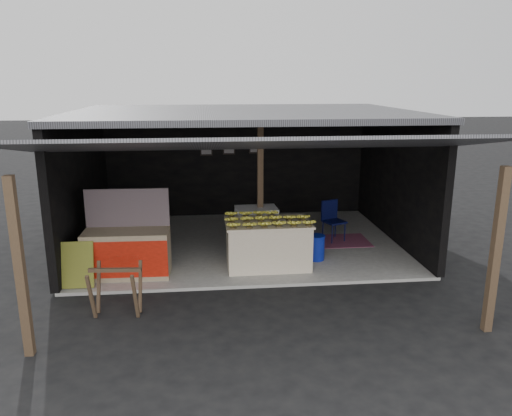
{
  "coord_description": "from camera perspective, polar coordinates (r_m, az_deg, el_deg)",
  "views": [
    {
      "loc": [
        -0.85,
        -8.31,
        3.66
      ],
      "look_at": [
        0.17,
        1.54,
        1.1
      ],
      "focal_mm": 35.0,
      "sensor_mm": 36.0,
      "label": 1
    }
  ],
  "objects": [
    {
      "name": "water_barrel",
      "position": [
        10.33,
        6.91,
        -4.58
      ],
      "size": [
        0.33,
        0.33,
        0.49
      ],
      "primitive_type": "cylinder",
      "color": "#0D1C91",
      "rests_on": "concrete_slab"
    },
    {
      "name": "banana_pile",
      "position": [
        9.68,
        1.39,
        -1.04
      ],
      "size": [
        1.54,
        0.93,
        0.18
      ],
      "primitive_type": null,
      "rotation": [
        0.0,
        0.0,
        0.01
      ],
      "color": "yellow",
      "rests_on": "banana_table"
    },
    {
      "name": "magenta_rug",
      "position": [
        11.61,
        9.09,
        -3.74
      ],
      "size": [
        1.5,
        1.0,
        0.01
      ],
      "primitive_type": "cube",
      "rotation": [
        0.0,
        0.0,
        -0.0
      ],
      "color": "maroon",
      "rests_on": "concrete_slab"
    },
    {
      "name": "green_signboard",
      "position": [
        9.44,
        -19.71,
        -6.14
      ],
      "size": [
        0.55,
        0.24,
        0.81
      ],
      "primitive_type": "cube",
      "rotation": [
        -0.25,
        0.0,
        0.0
      ],
      "color": "black",
      "rests_on": "concrete_slab"
    },
    {
      "name": "sawhorse",
      "position": [
        8.23,
        -15.7,
        -8.58
      ],
      "size": [
        0.82,
        0.76,
        0.81
      ],
      "rotation": [
        0.0,
        0.0,
        -0.08
      ],
      "color": "#493624",
      "rests_on": "ground"
    },
    {
      "name": "picture_frames",
      "position": [
        13.34,
        -2.97,
        7.02
      ],
      "size": [
        1.62,
        0.04,
        0.46
      ],
      "color": "black",
      "rests_on": "shophouse"
    },
    {
      "name": "ground",
      "position": [
        9.12,
        -0.09,
        -9.17
      ],
      "size": [
        80.0,
        80.0,
        0.0
      ],
      "primitive_type": "plane",
      "color": "black",
      "rests_on": "ground"
    },
    {
      "name": "concrete_slab",
      "position": [
        11.44,
        -1.37,
        -4.02
      ],
      "size": [
        7.0,
        5.0,
        0.06
      ],
      "primitive_type": "cube",
      "color": "gray",
      "rests_on": "ground"
    },
    {
      "name": "shophouse",
      "position": [
        11.27,
        -1.56,
        6.53
      ],
      "size": [
        7.4,
        7.29,
        3.02
      ],
      "color": "black",
      "rests_on": "ground"
    },
    {
      "name": "plastic_chair",
      "position": [
        11.56,
        8.66,
        -1.01
      ],
      "size": [
        0.57,
        0.57,
        0.92
      ],
      "rotation": [
        0.0,
        0.0,
        0.39
      ],
      "color": "black",
      "rests_on": "concrete_slab"
    },
    {
      "name": "neighbor_stall",
      "position": [
        9.68,
        -14.49,
        -4.76
      ],
      "size": [
        1.58,
        0.74,
        1.62
      ],
      "rotation": [
        0.0,
        0.0,
        -0.03
      ],
      "color": "#998466",
      "rests_on": "concrete_slab"
    },
    {
      "name": "white_crate",
      "position": [
        10.69,
        0.04,
        -2.46
      ],
      "size": [
        0.9,
        0.64,
        0.97
      ],
      "rotation": [
        0.0,
        0.0,
        0.05
      ],
      "color": "white",
      "rests_on": "concrete_slab"
    },
    {
      "name": "banana_table",
      "position": [
        9.84,
        1.37,
        -4.11
      ],
      "size": [
        1.67,
        1.03,
        0.92
      ],
      "rotation": [
        0.0,
        0.0,
        0.01
      ],
      "color": "silver",
      "rests_on": "concrete_slab"
    }
  ]
}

